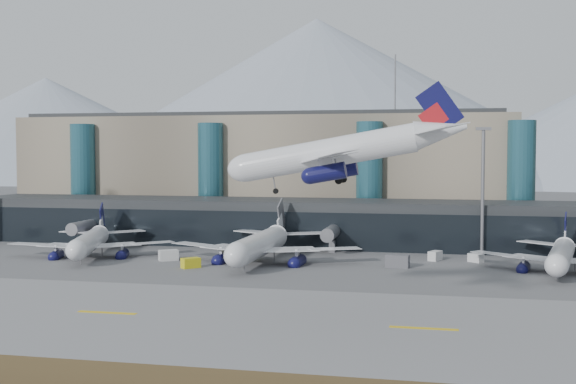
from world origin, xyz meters
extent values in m
plane|color=#515154|center=(0.00, 0.00, 0.00)|extent=(900.00, 900.00, 0.00)
cube|color=slate|center=(0.00, -15.00, 0.02)|extent=(400.00, 40.00, 0.04)
cube|color=gold|center=(-20.00, -15.00, 0.05)|extent=(8.00, 1.00, 0.02)
cube|color=gold|center=(20.00, -15.00, 0.05)|extent=(8.00, 1.00, 0.02)
cube|color=black|center=(0.00, 58.00, 5.00)|extent=(170.00, 18.00, 10.00)
cube|color=black|center=(0.00, 49.10, 4.00)|extent=(170.00, 0.40, 8.00)
cylinder|color=slate|center=(-55.00, 47.00, 4.20)|extent=(2.80, 14.00, 2.80)
cube|color=slate|center=(-55.00, 47.00, 1.20)|extent=(1.20, 1.20, 2.40)
cylinder|color=slate|center=(0.00, 47.00, 4.20)|extent=(2.80, 14.00, 2.80)
cube|color=slate|center=(0.00, 47.00, 1.20)|extent=(1.20, 1.20, 2.40)
cube|color=gray|center=(-25.00, 90.00, 15.00)|extent=(130.00, 30.00, 30.00)
cube|color=black|center=(-25.00, 90.00, 30.50)|extent=(123.50, 28.00, 1.00)
cylinder|color=#255969|center=(-70.00, 74.00, 14.00)|extent=(6.40, 6.40, 28.00)
cylinder|color=#255969|center=(-35.00, 74.00, 14.00)|extent=(6.40, 6.40, 28.00)
cylinder|color=#255969|center=(5.00, 74.00, 14.00)|extent=(6.40, 6.40, 28.00)
cylinder|color=#255969|center=(40.00, 74.00, 14.00)|extent=(6.40, 6.40, 28.00)
cylinder|color=slate|center=(10.00, 90.00, 38.00)|extent=(0.40, 0.40, 16.00)
cone|color=gray|center=(-260.00, 380.00, 37.50)|extent=(320.00, 320.00, 75.00)
cone|color=gray|center=(-60.00, 380.00, 55.00)|extent=(400.00, 400.00, 110.00)
cylinder|color=slate|center=(30.00, 48.00, 12.50)|extent=(0.70, 0.70, 25.00)
cube|color=slate|center=(30.00, 48.00, 25.30)|extent=(3.00, 1.20, 0.60)
cylinder|color=silver|center=(9.79, -10.82, 21.95)|extent=(21.60, 3.62, 3.58)
ellipsoid|color=silver|center=(-1.01, -10.80, 21.95)|extent=(5.02, 3.59, 3.58)
cone|color=silver|center=(23.67, -10.84, 22.13)|extent=(6.18, 3.59, 3.58)
cube|color=silver|center=(11.31, -18.53, 21.36)|extent=(11.25, 16.20, 0.18)
cylinder|color=#0E0E40|center=(10.08, -16.68, 19.53)|extent=(4.32, 1.98, 1.97)
cube|color=silver|center=(23.66, -15.16, 22.31)|extent=(6.48, 8.53, 0.14)
cube|color=silver|center=(11.34, -3.11, 21.36)|extent=(11.29, 16.19, 0.18)
cylinder|color=#0E0E40|center=(10.11, -4.96, 19.53)|extent=(4.32, 1.98, 1.97)
cube|color=silver|center=(23.67, -6.52, 22.31)|extent=(6.50, 8.53, 0.14)
cube|color=#0E0E40|center=(23.97, -10.84, 24.99)|extent=(5.34, 0.22, 6.30)
cube|color=#A6141A|center=(23.05, -10.84, 23.92)|extent=(3.57, 0.26, 3.44)
cylinder|color=slate|center=(2.23, -10.80, 19.62)|extent=(0.15, 0.15, 2.86)
cylinder|color=black|center=(2.23, -10.80, 18.37)|extent=(0.64, 0.23, 0.64)
cylinder|color=black|center=(10.71, -12.96, 18.37)|extent=(0.82, 0.32, 0.82)
cylinder|color=black|center=(10.72, -8.67, 18.37)|extent=(0.82, 0.32, 0.82)
cylinder|color=silver|center=(-45.86, 31.00, 4.32)|extent=(10.49, 23.50, 3.88)
ellipsoid|color=silver|center=(-42.47, 19.81, 4.32)|extent=(5.28, 6.32, 3.88)
cone|color=silver|center=(-50.22, 45.39, 4.51)|extent=(5.65, 7.52, 3.88)
cube|color=silver|center=(-38.35, 35.02, 3.68)|extent=(16.23, 15.38, 0.19)
cylinder|color=#0E0E40|center=(-39.88, 33.16, 1.70)|extent=(3.40, 5.09, 2.13)
cube|color=silver|center=(-45.74, 46.74, 4.70)|extent=(8.51, 8.49, 0.16)
cube|color=silver|center=(-54.33, 30.18, 3.68)|extent=(17.34, 7.99, 0.19)
cylinder|color=#0E0E40|center=(-52.03, 29.48, 1.70)|extent=(3.40, 5.09, 2.13)
cube|color=silver|center=(-54.69, 44.03, 4.70)|extent=(9.17, 4.96, 0.16)
cube|color=#0E0E40|center=(-50.31, 45.71, 7.61)|extent=(1.90, 5.61, 6.82)
cube|color=silver|center=(-50.02, 44.75, 6.45)|extent=(1.38, 3.78, 3.73)
cylinder|color=slate|center=(-43.48, 23.17, 1.80)|extent=(0.16, 0.16, 3.10)
cylinder|color=black|center=(-43.48, 23.17, 0.44)|extent=(0.43, 0.73, 0.69)
cylinder|color=black|center=(-43.92, 32.63, 0.44)|extent=(0.59, 0.95, 0.88)
cylinder|color=black|center=(-48.37, 31.28, 0.44)|extent=(0.59, 0.95, 0.88)
cylinder|color=silver|center=(-10.92, 31.00, 4.92)|extent=(5.04, 26.73, 4.41)
ellipsoid|color=silver|center=(-11.24, 17.69, 4.92)|extent=(4.56, 6.28, 4.41)
cone|color=silver|center=(-10.52, 48.12, 5.14)|extent=(4.59, 7.71, 4.41)
cube|color=silver|center=(-1.37, 32.68, 4.19)|extent=(20.02, 13.56, 0.22)
cylinder|color=#0E0E40|center=(-3.69, 31.21, 1.94)|extent=(2.55, 5.38, 2.43)
cube|color=silver|center=(-5.19, 47.99, 5.36)|extent=(10.55, 7.84, 0.18)
cube|color=silver|center=(-20.39, 33.13, 4.19)|extent=(19.92, 14.24, 0.22)
cylinder|color=#0E0E40|center=(-18.14, 31.55, 1.94)|extent=(2.55, 5.38, 2.43)
cube|color=silver|center=(-15.84, 48.24, 5.36)|extent=(10.49, 8.17, 0.18)
cube|color=slate|center=(-10.51, 48.50, 8.67)|extent=(0.42, 6.60, 7.77)
cube|color=silver|center=(-10.54, 47.36, 7.34)|extent=(0.41, 4.42, 4.25)
cylinder|color=slate|center=(-11.14, 21.68, 2.05)|extent=(0.18, 0.18, 3.53)
cylinder|color=black|center=(-11.14, 21.68, 0.50)|extent=(0.30, 0.79, 0.78)
cylinder|color=black|center=(-8.25, 32.08, 0.50)|extent=(0.42, 1.02, 1.01)
cylinder|color=black|center=(-13.54, 32.20, 0.50)|extent=(0.42, 1.02, 1.01)
cylinder|color=silver|center=(42.37, 31.00, 4.13)|extent=(8.26, 22.67, 3.71)
ellipsoid|color=silver|center=(40.06, 20.05, 4.13)|extent=(4.70, 5.85, 3.71)
cone|color=silver|center=(45.34, 45.08, 4.32)|extent=(4.95, 7.02, 3.71)
cube|color=silver|center=(34.88, 34.22, 3.52)|extent=(16.05, 13.95, 0.19)
cylinder|color=#0E0E40|center=(36.49, 32.57, 1.63)|extent=(2.92, 4.80, 2.04)
cube|color=silver|center=(40.96, 46.00, 4.50)|extent=(8.43, 7.79, 0.15)
cube|color=#0E0E40|center=(45.41, 45.39, 7.28)|extent=(1.36, 5.47, 6.53)
cube|color=silver|center=(45.21, 44.45, 6.17)|extent=(1.02, 3.68, 3.57)
cylinder|color=slate|center=(40.75, 23.34, 1.72)|extent=(0.15, 0.15, 2.97)
cylinder|color=black|center=(40.75, 23.34, 0.42)|extent=(0.37, 0.69, 0.66)
cylinder|color=black|center=(44.75, 31.48, 0.42)|extent=(0.50, 0.90, 0.85)
cylinder|color=black|center=(40.39, 32.40, 0.42)|extent=(0.50, 0.90, 0.85)
cube|color=silver|center=(-28.89, 29.17, 1.00)|extent=(4.08, 3.63, 2.00)
cube|color=gold|center=(-14.86, 34.63, 0.85)|extent=(2.68, 3.37, 1.69)
cube|color=#4E4E54|center=(14.39, 29.81, 1.15)|extent=(4.39, 2.72, 2.29)
cube|color=silver|center=(20.94, 39.70, 0.90)|extent=(2.84, 3.57, 1.80)
cube|color=silver|center=(28.43, 39.16, 0.80)|extent=(3.10, 2.98, 1.59)
cube|color=gold|center=(-21.71, 21.59, 0.90)|extent=(3.51, 3.53, 1.80)
camera|label=1|loc=(21.66, -99.79, 20.60)|focal=45.00mm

